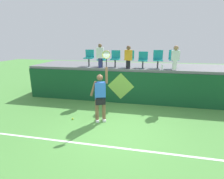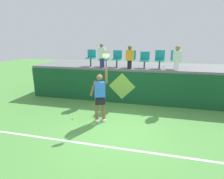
{
  "view_description": "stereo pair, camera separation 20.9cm",
  "coord_description": "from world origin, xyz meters",
  "px_view_note": "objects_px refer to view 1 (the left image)",
  "views": [
    {
      "loc": [
        0.93,
        -5.23,
        2.93
      ],
      "look_at": [
        -0.36,
        0.98,
        1.15
      ],
      "focal_mm": 28.14,
      "sensor_mm": 36.0,
      "label": 1
    },
    {
      "loc": [
        1.13,
        -5.19,
        2.93
      ],
      "look_at": [
        -0.36,
        0.98,
        1.15
      ],
      "focal_mm": 28.14,
      "sensor_mm": 36.0,
      "label": 2
    }
  ],
  "objects_px": {
    "water_bottle": "(162,67)",
    "spectator_2": "(128,57)",
    "stadium_chair_3": "(129,58)",
    "stadium_chair_0": "(89,57)",
    "stadium_chair_6": "(174,58)",
    "stadium_chair_2": "(115,58)",
    "spectator_0": "(100,55)",
    "tennis_ball": "(73,119)",
    "stadium_chair_1": "(102,58)",
    "spectator_1": "(175,57)",
    "stadium_chair_5": "(158,58)",
    "tennis_player": "(100,96)",
    "stadium_chair_4": "(143,59)"
  },
  "relations": [
    {
      "from": "water_bottle",
      "to": "spectator_2",
      "type": "bearing_deg",
      "value": 175.91
    },
    {
      "from": "stadium_chair_3",
      "to": "water_bottle",
      "type": "bearing_deg",
      "value": -19.08
    },
    {
      "from": "stadium_chair_0",
      "to": "stadium_chair_6",
      "type": "xyz_separation_m",
      "value": [
        4.11,
        0.0,
        0.01
      ]
    },
    {
      "from": "stadium_chair_2",
      "to": "spectator_0",
      "type": "bearing_deg",
      "value": -149.29
    },
    {
      "from": "tennis_ball",
      "to": "spectator_2",
      "type": "distance_m",
      "value": 3.75
    },
    {
      "from": "tennis_ball",
      "to": "stadium_chair_1",
      "type": "xyz_separation_m",
      "value": [
        0.45,
        2.89,
        2.05
      ]
    },
    {
      "from": "stadium_chair_0",
      "to": "stadium_chair_2",
      "type": "distance_m",
      "value": 1.36
    },
    {
      "from": "stadium_chair_6",
      "to": "spectator_0",
      "type": "bearing_deg",
      "value": -173.35
    },
    {
      "from": "stadium_chair_2",
      "to": "spectator_1",
      "type": "height_order",
      "value": "spectator_1"
    },
    {
      "from": "stadium_chair_1",
      "to": "spectator_2",
      "type": "xyz_separation_m",
      "value": [
        1.36,
        -0.42,
        0.13
      ]
    },
    {
      "from": "stadium_chair_3",
      "to": "stadium_chair_5",
      "type": "relative_size",
      "value": 0.96
    },
    {
      "from": "stadium_chair_1",
      "to": "stadium_chair_2",
      "type": "xyz_separation_m",
      "value": [
        0.67,
        -0.0,
        0.03
      ]
    },
    {
      "from": "stadium_chair_1",
      "to": "spectator_0",
      "type": "xyz_separation_m",
      "value": [
        -0.0,
        -0.4,
        0.17
      ]
    },
    {
      "from": "tennis_player",
      "to": "stadium_chair_6",
      "type": "height_order",
      "value": "tennis_player"
    },
    {
      "from": "tennis_player",
      "to": "stadium_chair_3",
      "type": "distance_m",
      "value": 3.08
    },
    {
      "from": "stadium_chair_2",
      "to": "stadium_chair_3",
      "type": "relative_size",
      "value": 1.0
    },
    {
      "from": "stadium_chair_0",
      "to": "stadium_chair_3",
      "type": "relative_size",
      "value": 1.02
    },
    {
      "from": "stadium_chair_0",
      "to": "stadium_chair_5",
      "type": "height_order",
      "value": "stadium_chair_5"
    },
    {
      "from": "water_bottle",
      "to": "stadium_chair_5",
      "type": "height_order",
      "value": "stadium_chair_5"
    },
    {
      "from": "tennis_player",
      "to": "spectator_0",
      "type": "height_order",
      "value": "spectator_0"
    },
    {
      "from": "spectator_1",
      "to": "stadium_chair_3",
      "type": "bearing_deg",
      "value": 167.12
    },
    {
      "from": "tennis_player",
      "to": "stadium_chair_5",
      "type": "height_order",
      "value": "tennis_player"
    },
    {
      "from": "stadium_chair_5",
      "to": "spectator_2",
      "type": "distance_m",
      "value": 1.42
    },
    {
      "from": "tennis_ball",
      "to": "stadium_chair_5",
      "type": "height_order",
      "value": "stadium_chair_5"
    },
    {
      "from": "water_bottle",
      "to": "spectator_2",
      "type": "distance_m",
      "value": 1.59
    },
    {
      "from": "spectator_0",
      "to": "stadium_chair_4",
      "type": "bearing_deg",
      "value": 11.13
    },
    {
      "from": "spectator_2",
      "to": "stadium_chair_5",
      "type": "bearing_deg",
      "value": 17.45
    },
    {
      "from": "tennis_player",
      "to": "stadium_chair_5",
      "type": "xyz_separation_m",
      "value": [
        2.07,
        2.79,
        1.11
      ]
    },
    {
      "from": "stadium_chair_0",
      "to": "stadium_chair_6",
      "type": "relative_size",
      "value": 0.97
    },
    {
      "from": "stadium_chair_0",
      "to": "tennis_player",
      "type": "bearing_deg",
      "value": -64.4
    },
    {
      "from": "stadium_chair_2",
      "to": "stadium_chair_3",
      "type": "height_order",
      "value": "stadium_chair_3"
    },
    {
      "from": "tennis_ball",
      "to": "water_bottle",
      "type": "distance_m",
      "value": 4.45
    },
    {
      "from": "spectator_0",
      "to": "stadium_chair_3",
      "type": "bearing_deg",
      "value": 16.3
    },
    {
      "from": "stadium_chair_2",
      "to": "spectator_1",
      "type": "xyz_separation_m",
      "value": [
        2.75,
        -0.47,
        0.11
      ]
    },
    {
      "from": "stadium_chair_1",
      "to": "stadium_chair_5",
      "type": "height_order",
      "value": "stadium_chair_5"
    },
    {
      "from": "water_bottle",
      "to": "stadium_chair_0",
      "type": "bearing_deg",
      "value": 171.62
    },
    {
      "from": "stadium_chair_1",
      "to": "stadium_chair_4",
      "type": "height_order",
      "value": "stadium_chair_1"
    },
    {
      "from": "water_bottle",
      "to": "spectator_0",
      "type": "xyz_separation_m",
      "value": [
        -2.89,
        0.13,
        0.46
      ]
    },
    {
      "from": "spectator_2",
      "to": "tennis_ball",
      "type": "bearing_deg",
      "value": -126.31
    },
    {
      "from": "tennis_ball",
      "to": "stadium_chair_6",
      "type": "bearing_deg",
      "value": 36.71
    },
    {
      "from": "stadium_chair_6",
      "to": "stadium_chair_0",
      "type": "bearing_deg",
      "value": -179.96
    },
    {
      "from": "stadium_chair_1",
      "to": "stadium_chair_6",
      "type": "relative_size",
      "value": 0.91
    },
    {
      "from": "stadium_chair_0",
      "to": "stadium_chair_3",
      "type": "height_order",
      "value": "stadium_chair_0"
    },
    {
      "from": "stadium_chair_5",
      "to": "spectator_0",
      "type": "xyz_separation_m",
      "value": [
        -2.71,
        -0.4,
        0.13
      ]
    },
    {
      "from": "stadium_chair_3",
      "to": "stadium_chair_6",
      "type": "xyz_separation_m",
      "value": [
        2.06,
        0.0,
        0.03
      ]
    },
    {
      "from": "stadium_chair_1",
      "to": "stadium_chair_4",
      "type": "xyz_separation_m",
      "value": [
        2.02,
        -0.0,
        -0.0
      ]
    },
    {
      "from": "stadium_chair_3",
      "to": "stadium_chair_5",
      "type": "xyz_separation_m",
      "value": [
        1.35,
        0.0,
        0.0
      ]
    },
    {
      "from": "water_bottle",
      "to": "stadium_chair_6",
      "type": "xyz_separation_m",
      "value": [
        0.53,
        0.53,
        0.36
      ]
    },
    {
      "from": "stadium_chair_1",
      "to": "spectator_1",
      "type": "bearing_deg",
      "value": -7.87
    },
    {
      "from": "stadium_chair_6",
      "to": "spectator_1",
      "type": "distance_m",
      "value": 0.48
    }
  ]
}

